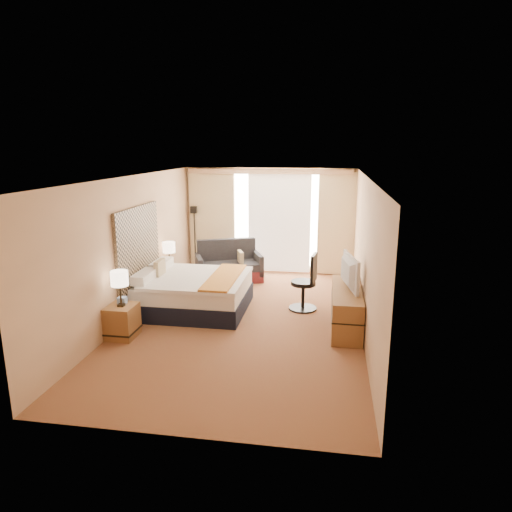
# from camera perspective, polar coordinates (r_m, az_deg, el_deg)

# --- Properties ---
(floor) EXTENTS (4.20, 7.00, 0.02)m
(floor) POSITION_cam_1_polar(r_m,az_deg,el_deg) (8.46, -1.49, -8.05)
(floor) COLOR maroon
(floor) RESTS_ON ground
(ceiling) EXTENTS (4.20, 7.00, 0.02)m
(ceiling) POSITION_cam_1_polar(r_m,az_deg,el_deg) (7.88, -1.61, 9.81)
(ceiling) COLOR white
(ceiling) RESTS_ON wall_back
(wall_back) EXTENTS (4.20, 0.02, 2.60)m
(wall_back) POSITION_cam_1_polar(r_m,az_deg,el_deg) (11.47, 1.72, 4.46)
(wall_back) COLOR #E5B78B
(wall_back) RESTS_ON ground
(wall_front) EXTENTS (4.20, 0.02, 2.60)m
(wall_front) POSITION_cam_1_polar(r_m,az_deg,el_deg) (4.83, -9.39, -8.73)
(wall_front) COLOR #E5B78B
(wall_front) RESTS_ON ground
(wall_left) EXTENTS (0.02, 7.00, 2.60)m
(wall_left) POSITION_cam_1_polar(r_m,az_deg,el_deg) (8.70, -15.26, 1.04)
(wall_left) COLOR #E5B78B
(wall_left) RESTS_ON ground
(wall_right) EXTENTS (0.02, 7.00, 2.60)m
(wall_right) POSITION_cam_1_polar(r_m,az_deg,el_deg) (7.96, 13.47, -0.00)
(wall_right) COLOR #E5B78B
(wall_right) RESTS_ON ground
(headboard) EXTENTS (0.06, 1.85, 1.50)m
(headboard) POSITION_cam_1_polar(r_m,az_deg,el_deg) (8.87, -14.49, 1.19)
(headboard) COLOR black
(headboard) RESTS_ON wall_left
(nightstand_left) EXTENTS (0.45, 0.52, 0.55)m
(nightstand_left) POSITION_cam_1_polar(r_m,az_deg,el_deg) (7.99, -16.38, -7.84)
(nightstand_left) COLOR brown
(nightstand_left) RESTS_ON floor
(nightstand_right) EXTENTS (0.45, 0.52, 0.55)m
(nightstand_right) POSITION_cam_1_polar(r_m,az_deg,el_deg) (10.17, -10.39, -2.87)
(nightstand_right) COLOR brown
(nightstand_right) RESTS_ON floor
(media_dresser) EXTENTS (0.50, 1.80, 0.70)m
(media_dresser) POSITION_cam_1_polar(r_m,az_deg,el_deg) (8.21, 11.22, -6.38)
(media_dresser) COLOR brown
(media_dresser) RESTS_ON floor
(window) EXTENTS (2.30, 0.02, 2.30)m
(window) POSITION_cam_1_polar(r_m,az_deg,el_deg) (11.40, 2.95, 4.50)
(window) COLOR #ECE6D0
(window) RESTS_ON wall_back
(curtains) EXTENTS (4.12, 0.19, 2.56)m
(curtains) POSITION_cam_1_polar(r_m,az_deg,el_deg) (11.34, 1.63, 4.91)
(curtains) COLOR beige
(curtains) RESTS_ON floor
(bed) EXTENTS (1.99, 1.82, 0.97)m
(bed) POSITION_cam_1_polar(r_m,az_deg,el_deg) (8.97, -7.70, -4.49)
(bed) COLOR black
(bed) RESTS_ON floor
(loveseat) EXTENTS (1.71, 1.33, 0.95)m
(loveseat) POSITION_cam_1_polar(r_m,az_deg,el_deg) (10.85, -3.42, -1.43)
(loveseat) COLOR #59191D
(loveseat) RESTS_ON floor
(floor_lamp) EXTENTS (0.21, 0.21, 1.65)m
(floor_lamp) POSITION_cam_1_polar(r_m,az_deg,el_deg) (11.70, -7.71, 3.84)
(floor_lamp) COLOR black
(floor_lamp) RESTS_ON floor
(desk_chair) EXTENTS (0.55, 0.55, 1.12)m
(desk_chair) POSITION_cam_1_polar(r_m,az_deg,el_deg) (8.90, 6.30, -3.61)
(desk_chair) COLOR black
(desk_chair) RESTS_ON floor
(lamp_left) EXTENTS (0.28, 0.28, 0.60)m
(lamp_left) POSITION_cam_1_polar(r_m,az_deg,el_deg) (7.74, -16.71, -2.79)
(lamp_left) COLOR black
(lamp_left) RESTS_ON nightstand_left
(lamp_right) EXTENTS (0.27, 0.27, 0.56)m
(lamp_right) POSITION_cam_1_polar(r_m,az_deg,el_deg) (9.98, -10.83, 1.01)
(lamp_right) COLOR black
(lamp_right) RESTS_ON nightstand_right
(tissue_box) EXTENTS (0.14, 0.14, 0.12)m
(tissue_box) POSITION_cam_1_polar(r_m,az_deg,el_deg) (7.95, -16.38, -5.37)
(tissue_box) COLOR #86A2D0
(tissue_box) RESTS_ON nightstand_left
(telephone) EXTENTS (0.16, 0.13, 0.06)m
(telephone) POSITION_cam_1_polar(r_m,az_deg,el_deg) (10.02, -9.97, -1.29)
(telephone) COLOR black
(telephone) RESTS_ON nightstand_right
(television) EXTENTS (0.33, 1.02, 0.58)m
(television) POSITION_cam_1_polar(r_m,az_deg,el_deg) (8.08, 11.06, -1.94)
(television) COLOR black
(television) RESTS_ON media_dresser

